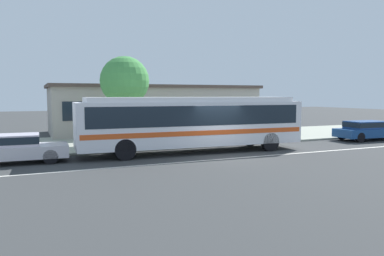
{
  "coord_description": "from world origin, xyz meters",
  "views": [
    {
      "loc": [
        -8.59,
        -16.05,
        3.02
      ],
      "look_at": [
        -0.9,
        1.63,
        1.3
      ],
      "focal_mm": 34.58,
      "sensor_mm": 36.0,
      "label": 1
    }
  ],
  "objects_px": {
    "sedan_far_ahead": "(368,129)",
    "pedestrian_waiting_near_sign": "(146,128)",
    "transit_bus": "(193,120)",
    "sedan_behind_bus": "(11,147)",
    "street_tree_near_stop": "(125,81)",
    "bus_stop_sign": "(234,117)"
  },
  "relations": [
    {
      "from": "sedan_far_ahead",
      "to": "pedestrian_waiting_near_sign",
      "type": "bearing_deg",
      "value": 168.66
    },
    {
      "from": "transit_bus",
      "to": "pedestrian_waiting_near_sign",
      "type": "relative_size",
      "value": 7.32
    },
    {
      "from": "transit_bus",
      "to": "sedan_behind_bus",
      "type": "distance_m",
      "value": 8.72
    },
    {
      "from": "transit_bus",
      "to": "street_tree_near_stop",
      "type": "relative_size",
      "value": 2.3
    },
    {
      "from": "sedan_behind_bus",
      "to": "bus_stop_sign",
      "type": "xyz_separation_m",
      "value": [
        12.19,
        1.6,
        0.95
      ]
    },
    {
      "from": "sedan_far_ahead",
      "to": "street_tree_near_stop",
      "type": "distance_m",
      "value": 16.31
    },
    {
      "from": "sedan_behind_bus",
      "to": "pedestrian_waiting_near_sign",
      "type": "bearing_deg",
      "value": 22.21
    },
    {
      "from": "sedan_behind_bus",
      "to": "street_tree_near_stop",
      "type": "height_order",
      "value": "street_tree_near_stop"
    },
    {
      "from": "transit_bus",
      "to": "street_tree_near_stop",
      "type": "height_order",
      "value": "street_tree_near_stop"
    },
    {
      "from": "pedestrian_waiting_near_sign",
      "to": "sedan_far_ahead",
      "type": "bearing_deg",
      "value": -11.34
    },
    {
      "from": "sedan_behind_bus",
      "to": "bus_stop_sign",
      "type": "distance_m",
      "value": 12.33
    },
    {
      "from": "transit_bus",
      "to": "street_tree_near_stop",
      "type": "bearing_deg",
      "value": 121.89
    },
    {
      "from": "sedan_behind_bus",
      "to": "sedan_far_ahead",
      "type": "height_order",
      "value": "same"
    },
    {
      "from": "bus_stop_sign",
      "to": "street_tree_near_stop",
      "type": "bearing_deg",
      "value": 158.87
    },
    {
      "from": "transit_bus",
      "to": "bus_stop_sign",
      "type": "relative_size",
      "value": 4.96
    },
    {
      "from": "sedan_behind_bus",
      "to": "bus_stop_sign",
      "type": "relative_size",
      "value": 1.9
    },
    {
      "from": "sedan_behind_bus",
      "to": "transit_bus",
      "type": "bearing_deg",
      "value": -1.64
    },
    {
      "from": "sedan_far_ahead",
      "to": "street_tree_near_stop",
      "type": "height_order",
      "value": "street_tree_near_stop"
    },
    {
      "from": "pedestrian_waiting_near_sign",
      "to": "bus_stop_sign",
      "type": "height_order",
      "value": "bus_stop_sign"
    },
    {
      "from": "transit_bus",
      "to": "sedan_far_ahead",
      "type": "relative_size",
      "value": 2.59
    },
    {
      "from": "sedan_far_ahead",
      "to": "street_tree_near_stop",
      "type": "relative_size",
      "value": 0.89
    },
    {
      "from": "pedestrian_waiting_near_sign",
      "to": "bus_stop_sign",
      "type": "distance_m",
      "value": 5.36
    }
  ]
}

